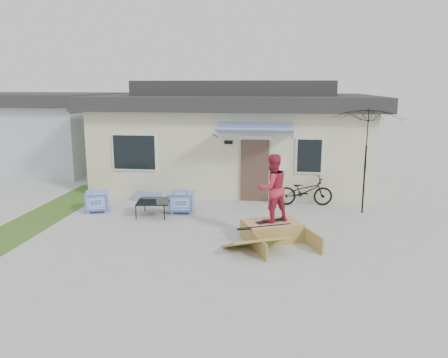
# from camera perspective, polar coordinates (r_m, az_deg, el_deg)

# --- Properties ---
(ground) EXTENTS (90.00, 90.00, 0.00)m
(ground) POSITION_cam_1_polar(r_m,az_deg,el_deg) (11.24, -2.74, -8.35)
(ground) COLOR #AEAEAE
(ground) RESTS_ON ground
(grass_strip) EXTENTS (1.40, 8.00, 0.01)m
(grass_strip) POSITION_cam_1_polar(r_m,az_deg,el_deg) (14.79, -21.59, -4.18)
(grass_strip) COLOR #386022
(grass_strip) RESTS_ON ground
(house) EXTENTS (10.80, 8.49, 4.10)m
(house) POSITION_cam_1_polar(r_m,az_deg,el_deg) (18.57, 1.59, 5.88)
(house) COLOR beige
(house) RESTS_ON ground
(neighbor_house) EXTENTS (8.60, 7.60, 3.50)m
(neighbor_house) POSITION_cam_1_polar(r_m,az_deg,el_deg) (23.95, -23.86, 5.86)
(neighbor_house) COLOR #ABB9C3
(neighbor_house) RESTS_ON ground
(loveseat) EXTENTS (1.36, 0.67, 0.51)m
(loveseat) POSITION_cam_1_polar(r_m,az_deg,el_deg) (15.47, -9.04, -1.83)
(loveseat) COLOR #2757AE
(loveseat) RESTS_ON ground
(armchair_left) EXTENTS (0.83, 0.85, 0.71)m
(armchair_left) POSITION_cam_1_polar(r_m,az_deg,el_deg) (14.54, -15.85, -2.63)
(armchair_left) COLOR #2757AE
(armchair_left) RESTS_ON ground
(armchair_right) EXTENTS (0.73, 0.77, 0.74)m
(armchair_right) POSITION_cam_1_polar(r_m,az_deg,el_deg) (13.95, -5.41, -2.77)
(armchair_right) COLOR #2757AE
(armchair_right) RESTS_ON ground
(coffee_table) EXTENTS (1.09, 1.09, 0.48)m
(coffee_table) POSITION_cam_1_polar(r_m,az_deg,el_deg) (13.69, -8.91, -3.70)
(coffee_table) COLOR black
(coffee_table) RESTS_ON ground
(bicycle) EXTENTS (1.87, 0.83, 1.16)m
(bicycle) POSITION_cam_1_polar(r_m,az_deg,el_deg) (14.87, 10.29, -1.14)
(bicycle) COLOR black
(bicycle) RESTS_ON ground
(patio_umbrella) EXTENTS (2.62, 2.51, 2.20)m
(patio_umbrella) POSITION_cam_1_polar(r_m,az_deg,el_deg) (14.20, 17.64, 2.67)
(patio_umbrella) COLOR black
(patio_umbrella) RESTS_ON ground
(skate_ramp) EXTENTS (2.03, 2.26, 0.46)m
(skate_ramp) POSITION_cam_1_polar(r_m,az_deg,el_deg) (11.57, 6.14, -6.58)
(skate_ramp) COLOR olive
(skate_ramp) RESTS_ON ground
(skateboard) EXTENTS (0.83, 0.69, 0.05)m
(skateboard) POSITION_cam_1_polar(r_m,az_deg,el_deg) (11.54, 6.08, -5.29)
(skateboard) COLOR black
(skateboard) RESTS_ON skate_ramp
(skater) EXTENTS (1.06, 1.00, 1.73)m
(skater) POSITION_cam_1_polar(r_m,az_deg,el_deg) (11.31, 6.18, -0.98)
(skater) COLOR #B1283E
(skater) RESTS_ON skateboard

